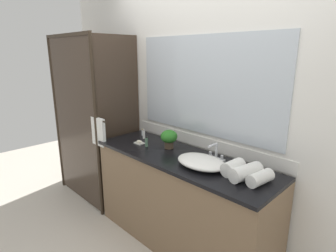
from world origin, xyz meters
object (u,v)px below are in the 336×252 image
at_px(amenity_bottle_lotion, 146,142).
at_px(rolled_towel_middle, 246,172).
at_px(sink_basin, 201,162).
at_px(potted_plant, 169,137).
at_px(amenity_bottle_body_wash, 143,132).
at_px(faucet, 216,154).
at_px(soap_dish, 139,142).
at_px(rolled_towel_far_edge, 233,168).
at_px(amenity_bottle_shampoo, 144,134).
at_px(rolled_towel_near_edge, 260,178).

xyz_separation_m(amenity_bottle_lotion, rolled_towel_middle, (1.06, 0.04, 0.01)).
relative_size(sink_basin, potted_plant, 2.39).
height_order(amenity_bottle_body_wash, amenity_bottle_lotion, amenity_bottle_lotion).
relative_size(sink_basin, rolled_towel_middle, 1.68).
xyz_separation_m(faucet, soap_dish, (-0.80, -0.19, -0.04)).
height_order(amenity_bottle_body_wash, rolled_towel_far_edge, rolled_towel_far_edge).
distance_m(soap_dish, amenity_bottle_body_wash, 0.29).
bearing_deg(amenity_bottle_shampoo, amenity_bottle_lotion, -34.39).
height_order(sink_basin, faucet, faucet).
bearing_deg(faucet, sink_basin, -90.00).
xyz_separation_m(faucet, rolled_towel_far_edge, (0.26, -0.14, 0.01)).
relative_size(potted_plant, rolled_towel_far_edge, 1.00).
height_order(amenity_bottle_lotion, rolled_towel_middle, rolled_towel_middle).
bearing_deg(potted_plant, amenity_bottle_shampoo, 176.41).
bearing_deg(rolled_towel_middle, amenity_bottle_shampoo, 175.13).
bearing_deg(amenity_bottle_shampoo, potted_plant, -3.59).
height_order(soap_dish, rolled_towel_far_edge, rolled_towel_far_edge).
bearing_deg(rolled_towel_near_edge, soap_dish, -178.06).
bearing_deg(rolled_towel_near_edge, faucet, 163.25).
bearing_deg(amenity_bottle_body_wash, amenity_bottle_shampoo, -33.14).
height_order(amenity_bottle_body_wash, amenity_bottle_shampoo, amenity_bottle_shampoo).
bearing_deg(sink_basin, soap_dish, 179.50).
height_order(potted_plant, rolled_towel_far_edge, potted_plant).
bearing_deg(sink_basin, rolled_towel_far_edge, 11.42).
xyz_separation_m(amenity_bottle_body_wash, rolled_towel_near_edge, (1.48, -0.16, 0.01)).
distance_m(faucet, soap_dish, 0.82).
xyz_separation_m(rolled_towel_near_edge, rolled_towel_far_edge, (-0.22, 0.00, 0.01)).
bearing_deg(sink_basin, potted_plant, 165.62).
xyz_separation_m(sink_basin, soap_dish, (-0.80, 0.01, -0.03)).
bearing_deg(amenity_bottle_lotion, rolled_towel_far_edge, 3.13).
bearing_deg(rolled_towel_far_edge, amenity_bottle_shampoo, 175.12).
bearing_deg(amenity_bottle_body_wash, rolled_towel_middle, -7.06).
relative_size(amenity_bottle_shampoo, rolled_towel_far_edge, 0.57).
bearing_deg(rolled_towel_middle, sink_basin, -173.28).
distance_m(rolled_towel_near_edge, rolled_towel_middle, 0.11).
relative_size(sink_basin, soap_dish, 4.32).
height_order(faucet, rolled_towel_far_edge, faucet).
relative_size(faucet, potted_plant, 0.94).
height_order(potted_plant, amenity_bottle_body_wash, potted_plant).
height_order(soap_dish, amenity_bottle_lotion, amenity_bottle_lotion).
height_order(amenity_bottle_shampoo, rolled_towel_near_edge, amenity_bottle_shampoo).
xyz_separation_m(faucet, amenity_bottle_shampoo, (-0.90, -0.04, -0.00)).
relative_size(amenity_bottle_lotion, rolled_towel_near_edge, 0.47).
bearing_deg(rolled_towel_middle, faucet, 157.84).
bearing_deg(amenity_bottle_shampoo, rolled_towel_near_edge, -4.21).
bearing_deg(rolled_towel_far_edge, amenity_bottle_body_wash, 172.74).
xyz_separation_m(potted_plant, soap_dish, (-0.31, -0.12, -0.09)).
xyz_separation_m(amenity_bottle_lotion, rolled_towel_near_edge, (1.17, 0.05, -0.00)).
bearing_deg(amenity_bottle_lotion, rolled_towel_middle, 2.30).
bearing_deg(rolled_towel_middle, rolled_towel_near_edge, 3.45).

